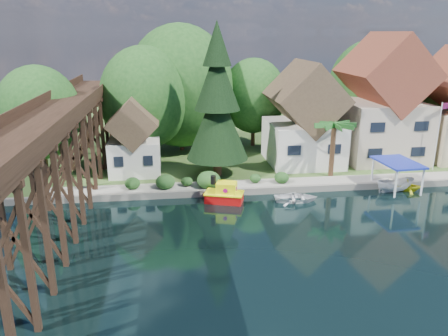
{
  "coord_description": "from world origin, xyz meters",
  "views": [
    {
      "loc": [
        -7.38,
        -29.08,
        14.28
      ],
      "look_at": [
        -2.96,
        6.0,
        3.27
      ],
      "focal_mm": 35.0,
      "sensor_mm": 36.0,
      "label": 1
    }
  ],
  "objects_px": {
    "house_left": "(304,121)",
    "shed": "(134,141)",
    "flagpole": "(439,129)",
    "conifer": "(217,104)",
    "palm_tree": "(334,126)",
    "house_center": "(382,107)",
    "tugboat": "(225,194)",
    "boat_white_a": "(296,197)",
    "boat_canopy": "(396,179)",
    "boat_yellow": "(409,185)",
    "trestle_bridge": "(60,152)"
  },
  "relations": [
    {
      "from": "house_left",
      "to": "shed",
      "type": "distance_m",
      "value": 18.11
    },
    {
      "from": "shed",
      "to": "flagpole",
      "type": "xyz_separation_m",
      "value": [
        30.93,
        -2.98,
        1.02
      ]
    },
    {
      "from": "conifer",
      "to": "palm_tree",
      "type": "distance_m",
      "value": 11.56
    },
    {
      "from": "house_center",
      "to": "tugboat",
      "type": "xyz_separation_m",
      "value": [
        -18.84,
        -10.05,
        -5.69
      ]
    },
    {
      "from": "house_left",
      "to": "flagpole",
      "type": "height_order",
      "value": "house_left"
    },
    {
      "from": "house_center",
      "to": "tugboat",
      "type": "relative_size",
      "value": 3.73
    },
    {
      "from": "boat_white_a",
      "to": "boat_canopy",
      "type": "bearing_deg",
      "value": -78.45
    },
    {
      "from": "house_center",
      "to": "boat_yellow",
      "type": "distance_m",
      "value": 11.15
    },
    {
      "from": "flagpole",
      "to": "boat_white_a",
      "type": "distance_m",
      "value": 17.99
    },
    {
      "from": "boat_canopy",
      "to": "conifer",
      "type": "bearing_deg",
      "value": 161.11
    },
    {
      "from": "house_left",
      "to": "palm_tree",
      "type": "height_order",
      "value": "house_left"
    },
    {
      "from": "boat_white_a",
      "to": "house_center",
      "type": "bearing_deg",
      "value": -44.62
    },
    {
      "from": "trestle_bridge",
      "to": "conifer",
      "type": "bearing_deg",
      "value": 28.92
    },
    {
      "from": "trestle_bridge",
      "to": "house_left",
      "type": "bearing_deg",
      "value": 25.21
    },
    {
      "from": "palm_tree",
      "to": "boat_canopy",
      "type": "height_order",
      "value": "palm_tree"
    },
    {
      "from": "flagpole",
      "to": "tugboat",
      "type": "xyz_separation_m",
      "value": [
        -22.77,
        -5.07,
        -4.12
      ]
    },
    {
      "from": "palm_tree",
      "to": "tugboat",
      "type": "relative_size",
      "value": 1.56
    },
    {
      "from": "flagpole",
      "to": "boat_canopy",
      "type": "distance_m",
      "value": 8.81
    },
    {
      "from": "house_left",
      "to": "tugboat",
      "type": "distance_m",
      "value": 14.4
    },
    {
      "from": "house_left",
      "to": "trestle_bridge",
      "type": "bearing_deg",
      "value": -154.79
    },
    {
      "from": "palm_tree",
      "to": "flagpole",
      "type": "bearing_deg",
      "value": 3.16
    },
    {
      "from": "house_center",
      "to": "shed",
      "type": "bearing_deg",
      "value": -175.76
    },
    {
      "from": "boat_canopy",
      "to": "boat_yellow",
      "type": "height_order",
      "value": "boat_canopy"
    },
    {
      "from": "tugboat",
      "to": "boat_white_a",
      "type": "xyz_separation_m",
      "value": [
        6.28,
        -0.61,
        -0.33
      ]
    },
    {
      "from": "trestle_bridge",
      "to": "boat_yellow",
      "type": "relative_size",
      "value": 18.55
    },
    {
      "from": "flagpole",
      "to": "shed",
      "type": "bearing_deg",
      "value": 174.5
    },
    {
      "from": "trestle_bridge",
      "to": "shed",
      "type": "xyz_separation_m",
      "value": [
        5.0,
        9.33,
        -1.52
      ]
    },
    {
      "from": "palm_tree",
      "to": "boat_yellow",
      "type": "bearing_deg",
      "value": -31.62
    },
    {
      "from": "palm_tree",
      "to": "flagpole",
      "type": "height_order",
      "value": "flagpole"
    },
    {
      "from": "boat_canopy",
      "to": "palm_tree",
      "type": "bearing_deg",
      "value": 140.92
    },
    {
      "from": "tugboat",
      "to": "boat_yellow",
      "type": "bearing_deg",
      "value": 2.0
    },
    {
      "from": "trestle_bridge",
      "to": "boat_yellow",
      "type": "distance_m",
      "value": 31.08
    },
    {
      "from": "boat_white_a",
      "to": "boat_yellow",
      "type": "bearing_deg",
      "value": -78.75
    },
    {
      "from": "boat_canopy",
      "to": "boat_yellow",
      "type": "xyz_separation_m",
      "value": [
        1.38,
        0.1,
        -0.65
      ]
    },
    {
      "from": "boat_yellow",
      "to": "flagpole",
      "type": "bearing_deg",
      "value": -32.04
    },
    {
      "from": "shed",
      "to": "boat_canopy",
      "type": "bearing_deg",
      "value": -17.24
    },
    {
      "from": "trestle_bridge",
      "to": "house_left",
      "type": "xyz_separation_m",
      "value": [
        23.0,
        10.83,
        -0.21
      ]
    },
    {
      "from": "palm_tree",
      "to": "trestle_bridge",
      "type": "bearing_deg",
      "value": -166.85
    },
    {
      "from": "flagpole",
      "to": "tugboat",
      "type": "bearing_deg",
      "value": -167.45
    },
    {
      "from": "flagpole",
      "to": "boat_canopy",
      "type": "bearing_deg",
      "value": -145.56
    },
    {
      "from": "house_left",
      "to": "tugboat",
      "type": "bearing_deg",
      "value": -135.86
    },
    {
      "from": "palm_tree",
      "to": "flagpole",
      "type": "xyz_separation_m",
      "value": [
        11.47,
        0.63,
        -0.71
      ]
    },
    {
      "from": "house_left",
      "to": "shed",
      "type": "xyz_separation_m",
      "value": [
        -18.0,
        -1.5,
        -1.31
      ]
    },
    {
      "from": "house_center",
      "to": "boat_white_a",
      "type": "height_order",
      "value": "house_center"
    },
    {
      "from": "boat_white_a",
      "to": "flagpole",
      "type": "bearing_deg",
      "value": -65.95
    },
    {
      "from": "house_center",
      "to": "flagpole",
      "type": "xyz_separation_m",
      "value": [
        3.93,
        -4.98,
        -1.57
      ]
    },
    {
      "from": "house_center",
      "to": "boat_canopy",
      "type": "bearing_deg",
      "value": -105.89
    },
    {
      "from": "shed",
      "to": "tugboat",
      "type": "relative_size",
      "value": 2.11
    },
    {
      "from": "house_center",
      "to": "palm_tree",
      "type": "bearing_deg",
      "value": -143.33
    },
    {
      "from": "shed",
      "to": "boat_yellow",
      "type": "bearing_deg",
      "value": -16.16
    }
  ]
}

